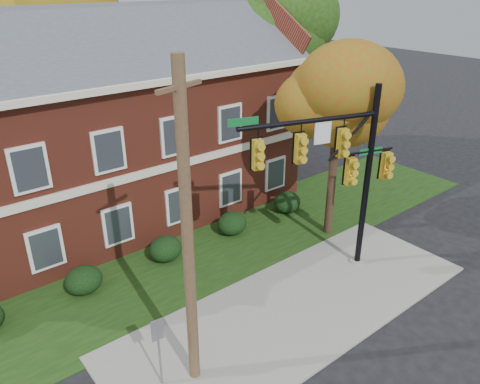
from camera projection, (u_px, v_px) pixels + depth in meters
ground at (317, 323)px, 16.01m from camera, size 120.00×120.00×0.00m
sidewalk at (297, 308)px, 16.70m from camera, size 14.00×5.00×0.08m
grass_strip at (215, 250)px, 20.25m from camera, size 30.00×6.00×0.04m
apartment_building at (100, 117)px, 21.23m from camera, size 18.80×8.80×9.74m
hedge_left at (84, 280)px, 17.40m from camera, size 1.40×1.26×1.05m
hedge_center at (165, 249)px, 19.39m from camera, size 1.40×1.26×1.05m
hedge_right at (232, 223)px, 21.38m from camera, size 1.40×1.26×1.05m
hedge_far_right at (287, 202)px, 23.37m from camera, size 1.40×1.26×1.05m
tree_near_right at (346, 89)px, 18.91m from camera, size 4.50×4.25×8.58m
tree_right_rear at (273, 27)px, 26.95m from camera, size 6.30×5.95×10.62m
tree_far_rear at (55, 15)px, 25.92m from camera, size 6.84×6.46×11.52m
traffic_signal at (339, 164)px, 16.96m from camera, size 6.40×2.15×7.43m
utility_pole at (188, 239)px, 11.91m from camera, size 1.42×0.53×9.33m
sign_post at (158, 342)px, 12.91m from camera, size 0.35×0.08×2.39m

